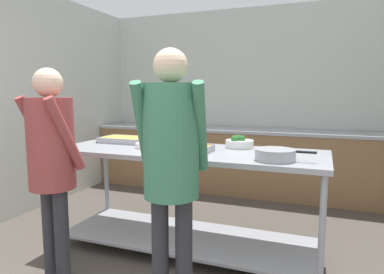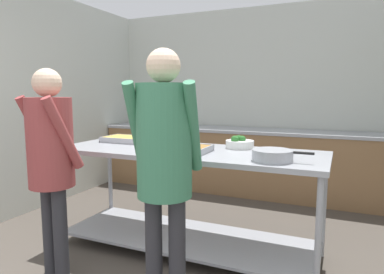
% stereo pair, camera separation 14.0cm
% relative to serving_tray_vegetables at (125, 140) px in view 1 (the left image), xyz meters
% --- Properties ---
extents(wall_rear, '(4.36, 0.06, 2.65)m').
position_rel_serving_tray_vegetables_xyz_m(wall_rear, '(0.72, 2.18, 0.38)').
color(wall_rear, silver).
rests_on(wall_rear, ground_plane).
extents(wall_left, '(0.06, 4.12, 2.65)m').
position_rel_serving_tray_vegetables_xyz_m(wall_left, '(-1.43, 0.18, 0.38)').
color(wall_left, silver).
rests_on(wall_left, ground_plane).
extents(back_counter, '(4.20, 0.65, 0.91)m').
position_rel_serving_tray_vegetables_xyz_m(back_counter, '(0.72, 1.81, -0.49)').
color(back_counter, olive).
rests_on(back_counter, ground_plane).
extents(serving_counter, '(2.34, 0.84, 0.92)m').
position_rel_serving_tray_vegetables_xyz_m(serving_counter, '(0.76, -0.20, -0.33)').
color(serving_counter, '#9EA0A8').
rests_on(serving_counter, ground_plane).
extents(serving_tray_vegetables, '(0.47, 0.31, 0.05)m').
position_rel_serving_tray_vegetables_xyz_m(serving_tray_vegetables, '(0.00, 0.00, 0.00)').
color(serving_tray_vegetables, '#9EA0A8').
rests_on(serving_tray_vegetables, serving_counter).
extents(plate_stack, '(0.23, 0.23, 0.05)m').
position_rel_serving_tray_vegetables_xyz_m(plate_stack, '(0.38, -0.24, -0.00)').
color(plate_stack, white).
rests_on(plate_stack, serving_counter).
extents(serving_tray_roast, '(0.46, 0.31, 0.05)m').
position_rel_serving_tray_vegetables_xyz_m(serving_tray_roast, '(0.76, -0.31, -0.00)').
color(serving_tray_roast, '#9EA0A8').
rests_on(serving_tray_roast, serving_counter).
extents(broccoli_bowl, '(0.25, 0.25, 0.12)m').
position_rel_serving_tray_vegetables_xyz_m(broccoli_bowl, '(1.15, 0.07, 0.02)').
color(broccoli_bowl, silver).
rests_on(broccoli_bowl, serving_counter).
extents(sauce_pan, '(0.44, 0.30, 0.08)m').
position_rel_serving_tray_vegetables_xyz_m(sauce_pan, '(1.53, -0.41, 0.02)').
color(sauce_pan, '#9EA0A8').
rests_on(sauce_pan, serving_counter).
extents(guest_serving_left, '(0.50, 0.41, 1.69)m').
position_rel_serving_tray_vegetables_xyz_m(guest_serving_left, '(0.98, -1.03, 0.10)').
color(guest_serving_left, '#2D2D33').
rests_on(guest_serving_left, ground_plane).
extents(guest_serving_right, '(0.48, 0.39, 1.60)m').
position_rel_serving_tray_vegetables_xyz_m(guest_serving_right, '(0.01, -1.01, 0.04)').
color(guest_serving_right, '#2D2D33').
rests_on(guest_serving_right, ground_plane).
extents(water_bottle, '(0.07, 0.07, 0.27)m').
position_rel_serving_tray_vegetables_xyz_m(water_bottle, '(-0.66, 1.83, 0.09)').
color(water_bottle, silver).
rests_on(water_bottle, back_counter).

